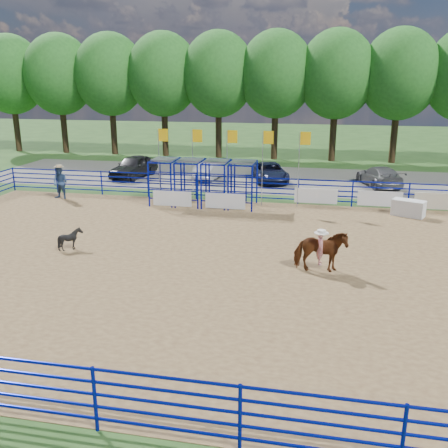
{
  "coord_description": "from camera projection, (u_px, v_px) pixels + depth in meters",
  "views": [
    {
      "loc": [
        4.29,
        -18.03,
        7.08
      ],
      "look_at": [
        0.49,
        1.0,
        1.3
      ],
      "focal_mm": 40.0,
      "sensor_mm": 36.0,
      "label": 1
    }
  ],
  "objects": [
    {
      "name": "ground",
      "position": [
        207.0,
        262.0,
        19.77
      ],
      "size": [
        120.0,
        120.0,
        0.0
      ],
      "primitive_type": "plane",
      "color": "#365E25",
      "rests_on": "ground"
    },
    {
      "name": "arena_dirt",
      "position": [
        207.0,
        261.0,
        19.77
      ],
      "size": [
        30.0,
        20.0,
        0.02
      ],
      "primitive_type": "cube",
      "color": "olive",
      "rests_on": "ground"
    },
    {
      "name": "gravel_strip",
      "position": [
        261.0,
        179.0,
        35.75
      ],
      "size": [
        40.0,
        10.0,
        0.01
      ],
      "primitive_type": "cube",
      "color": "slate",
      "rests_on": "ground"
    },
    {
      "name": "announcer_table",
      "position": [
        408.0,
        208.0,
        26.03
      ],
      "size": [
        1.78,
        1.35,
        0.86
      ],
      "primitive_type": "cube",
      "rotation": [
        0.0,
        0.0,
        -0.42
      ],
      "color": "white",
      "rests_on": "arena_dirt"
    },
    {
      "name": "horse_and_rider",
      "position": [
        320.0,
        250.0,
        18.48
      ],
      "size": [
        1.99,
        1.01,
        2.25
      ],
      "color": "#622F13",
      "rests_on": "arena_dirt"
    },
    {
      "name": "calf",
      "position": [
        70.0,
        239.0,
        20.98
      ],
      "size": [
        0.85,
        0.76,
        0.94
      ],
      "primitive_type": "imported",
      "rotation": [
        0.0,
        0.0,
        1.57
      ],
      "color": "black",
      "rests_on": "arena_dirt"
    },
    {
      "name": "spectator_cowboy",
      "position": [
        60.0,
        182.0,
        29.54
      ],
      "size": [
        1.04,
        0.86,
        2.02
      ],
      "color": "navy",
      "rests_on": "arena_dirt"
    },
    {
      "name": "car_a",
      "position": [
        134.0,
        166.0,
        36.02
      ],
      "size": [
        2.6,
        4.85,
        1.57
      ],
      "primitive_type": "imported",
      "rotation": [
        0.0,
        0.0,
        -0.17
      ],
      "color": "black",
      "rests_on": "gravel_strip"
    },
    {
      "name": "car_b",
      "position": [
        210.0,
        170.0,
        35.39
      ],
      "size": [
        1.86,
        3.9,
        1.23
      ],
      "primitive_type": "imported",
      "rotation": [
        0.0,
        0.0,
        2.99
      ],
      "color": "#9C9FA5",
      "rests_on": "gravel_strip"
    },
    {
      "name": "car_c",
      "position": [
        270.0,
        172.0,
        34.66
      ],
      "size": [
        3.29,
        4.97,
        1.27
      ],
      "primitive_type": "imported",
      "rotation": [
        0.0,
        0.0,
        0.28
      ],
      "color": "#161B38",
      "rests_on": "gravel_strip"
    },
    {
      "name": "car_d",
      "position": [
        379.0,
        176.0,
        33.08
      ],
      "size": [
        3.11,
        4.92,
        1.33
      ],
      "primitive_type": "imported",
      "rotation": [
        0.0,
        0.0,
        3.44
      ],
      "color": "#5A5A5C",
      "rests_on": "gravel_strip"
    },
    {
      "name": "perimeter_fence",
      "position": [
        207.0,
        244.0,
        19.56
      ],
      "size": [
        30.1,
        20.1,
        1.5
      ],
      "color": "#07129F",
      "rests_on": "ground"
    },
    {
      "name": "chute_assembly",
      "position": [
        210.0,
        183.0,
        28.08
      ],
      "size": [
        19.32,
        2.41,
        4.2
      ],
      "color": "#07129F",
      "rests_on": "ground"
    },
    {
      "name": "treeline",
      "position": [
        276.0,
        70.0,
        42.06
      ],
      "size": [
        56.4,
        6.4,
        11.24
      ],
      "color": "#3F2B19",
      "rests_on": "ground"
    }
  ]
}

